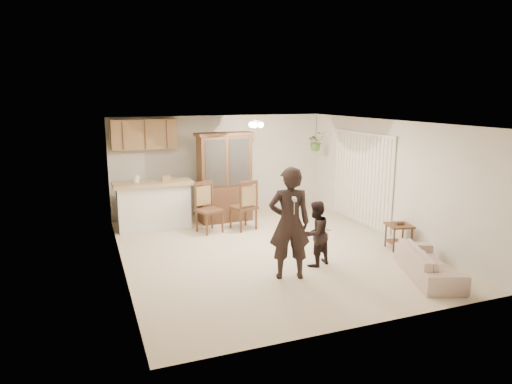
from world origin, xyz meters
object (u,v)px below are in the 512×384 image
object	(u,v)px
china_hutch	(225,178)
chair_hutch_right	(243,215)
sofa	(429,256)
chair_bar	(209,218)
adult	(289,226)
side_table	(399,236)
child	(316,229)
chair_hutch_left	(210,205)

from	to	relation	value
china_hutch	chair_hutch_right	world-z (taller)	china_hutch
sofa	chair_bar	size ratio (longest dim) A/B	1.66
adult	side_table	distance (m)	2.77
chair_bar	child	bearing A→B (deg)	-83.02
china_hutch	chair_hutch_left	distance (m)	0.92
chair_bar	chair_hutch_left	world-z (taller)	chair_bar
adult	chair_hutch_left	world-z (taller)	adult
side_table	chair_bar	xyz separation A→B (m)	(-3.20, 2.44, 0.06)
child	chair_hutch_right	distance (m)	2.67
sofa	adult	bearing A→B (deg)	90.05
sofa	chair_hutch_right	xyz separation A→B (m)	(-1.97, 3.77, -0.04)
sofa	child	bearing A→B (deg)	73.15
adult	chair_hutch_left	distance (m)	4.30
chair_hutch_left	chair_hutch_right	size ratio (longest dim) A/B	0.95
side_table	adult	bearing A→B (deg)	-168.41
adult	chair_hutch_left	bearing A→B (deg)	-71.26
side_table	chair_bar	world-z (taller)	chair_bar
chair_hutch_right	side_table	bearing A→B (deg)	119.87
adult	chair_hutch_right	size ratio (longest dim) A/B	1.57
child	chair_hutch_right	size ratio (longest dim) A/B	1.18
sofa	chair_bar	distance (m)	4.70
child	chair_hutch_right	xyz separation A→B (m)	(-0.45, 2.61, -0.35)
child	chair_bar	xyz separation A→B (m)	(-1.23, 2.64, -0.36)
chair_hutch_left	chair_hutch_right	bearing A→B (deg)	-28.62
chair_bar	chair_hutch_right	bearing A→B (deg)	-20.49
child	chair_hutch_left	size ratio (longest dim) A/B	1.23
child	china_hutch	size ratio (longest dim) A/B	0.63
sofa	chair_hutch_right	distance (m)	4.26
adult	side_table	size ratio (longest dim) A/B	3.22
china_hutch	chair_hutch_right	size ratio (longest dim) A/B	1.86
child	side_table	bearing A→B (deg)	164.74
adult	child	size ratio (longest dim) A/B	1.33
chair_hutch_right	adult	bearing A→B (deg)	70.35
chair_bar	side_table	bearing A→B (deg)	-55.37
sofa	chair_hutch_left	world-z (taller)	chair_hutch_left
chair_bar	chair_hutch_right	world-z (taller)	chair_hutch_right
chair_bar	sofa	bearing A→B (deg)	-72.19
adult	chair_bar	bearing A→B (deg)	-63.27
sofa	china_hutch	distance (m)	5.13
china_hutch	sofa	bearing A→B (deg)	-67.99
china_hutch	chair_hutch_right	bearing A→B (deg)	-81.07
chair_bar	china_hutch	bearing A→B (deg)	34.48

